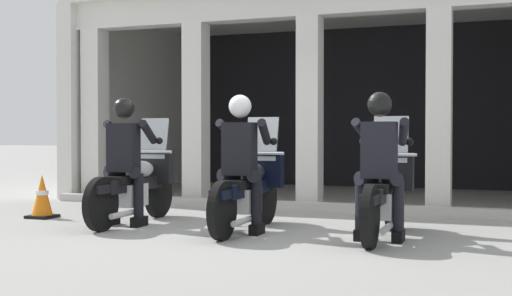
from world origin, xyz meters
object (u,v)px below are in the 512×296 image
at_px(police_officer_left, 125,150).
at_px(police_officer_right, 380,153).
at_px(motorcycle_left, 137,184).
at_px(police_officer_center, 241,152).
at_px(traffic_cone_flank, 42,197).
at_px(motorcycle_right, 384,192).
at_px(motorcycle_center, 249,188).

height_order(police_officer_left, police_officer_right, same).
xyz_separation_m(motorcycle_left, police_officer_left, (-0.00, -0.28, 0.44)).
relative_size(motorcycle_left, police_officer_center, 1.29).
bearing_deg(traffic_cone_flank, police_officer_left, -10.69).
distance_m(police_officer_left, motorcycle_right, 3.20).
xyz_separation_m(motorcycle_center, motorcycle_right, (1.58, 0.02, 0.00)).
relative_size(motorcycle_left, police_officer_left, 1.29).
bearing_deg(motorcycle_right, motorcycle_left, 174.24).
height_order(motorcycle_right, traffic_cone_flank, motorcycle_right).
bearing_deg(motorcycle_right, police_officer_left, 179.36).
xyz_separation_m(motorcycle_center, traffic_cone_flank, (-3.04, 0.10, -0.21)).
height_order(motorcycle_left, traffic_cone_flank, motorcycle_left).
distance_m(motorcycle_left, traffic_cone_flank, 1.47).
height_order(motorcycle_center, motorcycle_right, same).
relative_size(motorcycle_center, police_officer_center, 1.29).
xyz_separation_m(motorcycle_left, traffic_cone_flank, (-1.46, -0.01, -0.21)).
bearing_deg(motorcycle_left, motorcycle_right, -15.89).
bearing_deg(traffic_cone_flank, motorcycle_left, 0.36).
distance_m(motorcycle_left, police_officer_center, 1.69).
relative_size(motorcycle_left, motorcycle_right, 1.00).
distance_m(police_officer_left, motorcycle_center, 1.65).
relative_size(motorcycle_right, traffic_cone_flank, 3.46).
bearing_deg(police_officer_right, police_officer_center, 176.62).
bearing_deg(police_officer_center, motorcycle_left, 161.19).
distance_m(motorcycle_left, motorcycle_center, 1.59).
height_order(motorcycle_left, police_officer_left, police_officer_left).
distance_m(motorcycle_center, police_officer_right, 1.66).
distance_m(police_officer_left, traffic_cone_flank, 1.62).
bearing_deg(police_officer_right, motorcycle_center, 166.43).
height_order(motorcycle_center, police_officer_center, police_officer_center).
relative_size(motorcycle_center, motorcycle_right, 1.00).
bearing_deg(motorcycle_right, police_officer_right, -94.32).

